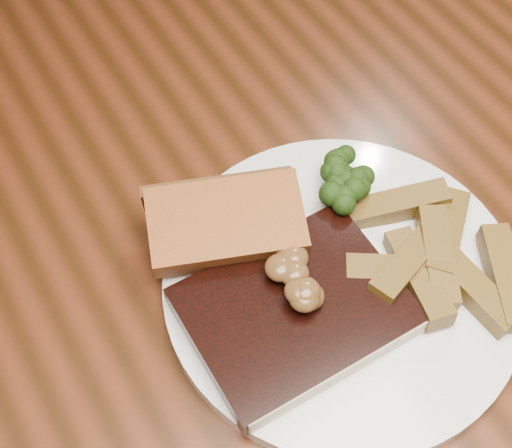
{
  "coord_description": "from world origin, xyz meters",
  "views": [
    {
      "loc": [
        -0.16,
        -0.26,
        1.27
      ],
      "look_at": [
        0.0,
        0.02,
        0.78
      ],
      "focal_mm": 50.0,
      "sensor_mm": 36.0,
      "label": 1
    }
  ],
  "objects": [
    {
      "name": "broccoli_cluster",
      "position": [
        0.08,
        0.02,
        0.78
      ],
      "size": [
        0.06,
        0.06,
        0.04
      ],
      "primitive_type": null,
      "color": "#1B340B",
      "rests_on": "plate"
    },
    {
      "name": "dining_table",
      "position": [
        0.0,
        0.0,
        0.66
      ],
      "size": [
        1.6,
        0.9,
        0.75
      ],
      "color": "#491F0E",
      "rests_on": "ground"
    },
    {
      "name": "potato_wedges",
      "position": [
        0.12,
        -0.07,
        0.77
      ],
      "size": [
        0.11,
        0.11,
        0.02
      ],
      "primitive_type": null,
      "color": "brown",
      "rests_on": "plate"
    },
    {
      "name": "steak",
      "position": [
        -0.01,
        -0.06,
        0.77
      ],
      "size": [
        0.16,
        0.13,
        0.02
      ],
      "primitive_type": "cube",
      "rotation": [
        0.0,
        0.0,
        -0.01
      ],
      "color": "black",
      "rests_on": "plate"
    },
    {
      "name": "steak_bone",
      "position": [
        -0.01,
        -0.12,
        0.77
      ],
      "size": [
        0.16,
        0.02,
        0.02
      ],
      "primitive_type": "cube",
      "rotation": [
        0.0,
        0.0,
        -0.01
      ],
      "color": "beige",
      "rests_on": "plate"
    },
    {
      "name": "plate",
      "position": [
        0.04,
        -0.05,
        0.76
      ],
      "size": [
        0.3,
        0.3,
        0.01
      ],
      "primitive_type": "cylinder",
      "rotation": [
        0.0,
        0.0,
        0.03
      ],
      "color": "white",
      "rests_on": "dining_table"
    },
    {
      "name": "mushroom_pile",
      "position": [
        -0.0,
        -0.06,
        0.8
      ],
      "size": [
        0.07,
        0.07,
        0.03
      ],
      "primitive_type": null,
      "color": "brown",
      "rests_on": "steak"
    },
    {
      "name": "garlic_bread",
      "position": [
        -0.02,
        0.02,
        0.78
      ],
      "size": [
        0.14,
        0.11,
        0.03
      ],
      "primitive_type": "cube",
      "rotation": [
        0.0,
        0.0,
        -0.37
      ],
      "color": "#984C1B",
      "rests_on": "plate"
    }
  ]
}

